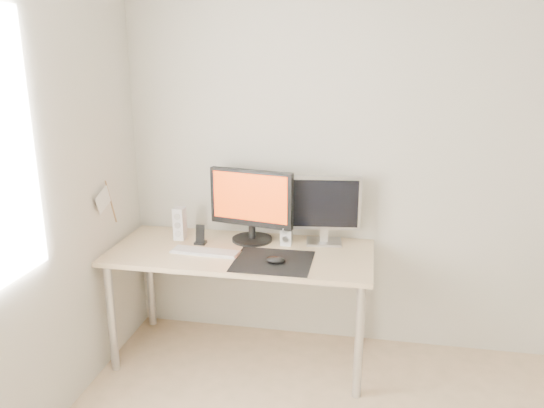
{
  "coord_description": "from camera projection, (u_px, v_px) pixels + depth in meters",
  "views": [
    {
      "loc": [
        -0.18,
        -1.57,
        1.9
      ],
      "look_at": [
        -0.75,
        1.47,
        1.01
      ],
      "focal_mm": 35.0,
      "sensor_mm": 36.0,
      "label": 1
    }
  ],
  "objects": [
    {
      "name": "phone_dock",
      "position": [
        200.0,
        238.0,
        3.34
      ],
      "size": [
        0.07,
        0.06,
        0.13
      ],
      "color": "black",
      "rests_on": "desk"
    },
    {
      "name": "mousepad",
      "position": [
        273.0,
        261.0,
        3.07
      ],
      "size": [
        0.45,
        0.4,
        0.0
      ],
      "primitive_type": "cube",
      "color": "black",
      "rests_on": "desk"
    },
    {
      "name": "speaker_right",
      "position": [
        286.0,
        228.0,
        3.31
      ],
      "size": [
        0.07,
        0.08,
        0.21
      ],
      "color": "white",
      "rests_on": "desk"
    },
    {
      "name": "mouse",
      "position": [
        275.0,
        260.0,
        3.03
      ],
      "size": [
        0.11,
        0.07,
        0.04
      ],
      "primitive_type": "ellipsoid",
      "color": "black",
      "rests_on": "mousepad"
    },
    {
      "name": "main_monitor",
      "position": [
        251.0,
        203.0,
        3.33
      ],
      "size": [
        0.55,
        0.31,
        0.47
      ],
      "color": "black",
      "rests_on": "desk"
    },
    {
      "name": "desk",
      "position": [
        241.0,
        262.0,
        3.26
      ],
      "size": [
        1.6,
        0.7,
        0.73
      ],
      "color": "#D1B587",
      "rests_on": "ground"
    },
    {
      "name": "wall_back",
      "position": [
        400.0,
        161.0,
        3.28
      ],
      "size": [
        3.5,
        0.0,
        3.5
      ],
      "primitive_type": "plane",
      "rotation": [
        1.57,
        0.0,
        0.0
      ],
      "color": "silver",
      "rests_on": "ground"
    },
    {
      "name": "second_monitor",
      "position": [
        325.0,
        207.0,
        3.3
      ],
      "size": [
        0.45,
        0.18,
        0.43
      ],
      "color": "silver",
      "rests_on": "desk"
    },
    {
      "name": "pennant",
      "position": [
        106.0,
        200.0,
        3.16
      ],
      "size": [
        0.01,
        0.23,
        0.29
      ],
      "color": "#A57F54",
      "rests_on": "wall_left"
    },
    {
      "name": "keyboard",
      "position": [
        206.0,
        252.0,
        3.2
      ],
      "size": [
        0.43,
        0.15,
        0.02
      ],
      "color": "#BEBDC0",
      "rests_on": "desk"
    },
    {
      "name": "speaker_left",
      "position": [
        180.0,
        223.0,
        3.41
      ],
      "size": [
        0.07,
        0.08,
        0.21
      ],
      "color": "white",
      "rests_on": "desk"
    }
  ]
}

